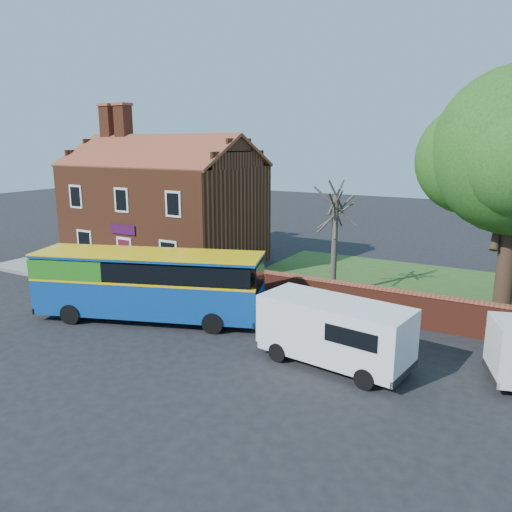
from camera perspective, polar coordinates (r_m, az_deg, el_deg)
The scene contains 9 objects.
ground at distance 22.59m, azimuth -15.09°, elevation -8.45°, with size 120.00×120.00×0.00m, color black.
pavement at distance 31.18m, azimuth -16.87°, elevation -2.51°, with size 18.00×3.50×0.12m, color gray.
kerb at distance 30.06m, azimuth -19.28°, elevation -3.23°, with size 18.00×0.15×0.14m, color slate.
grass_strip at distance 28.94m, azimuth 24.40°, elevation -4.40°, with size 26.00×12.00×0.04m, color #426B28.
shop_building at distance 34.63m, azimuth -10.36°, elevation 5.01°, with size 12.30×8.13×10.50m.
boundary_wall at distance 23.00m, azimuth 23.04°, elevation -6.53°, with size 22.00×0.38×1.60m.
bus at distance 23.50m, azimuth -12.90°, elevation -2.87°, with size 10.67×5.99×3.17m.
van_near at distance 18.62m, azimuth 8.96°, elevation -8.34°, with size 5.78×2.95×2.43m.
bare_tree at distance 26.56m, azimuth 8.96°, elevation 1.79°, with size 2.19×2.61×5.85m.
Camera 1 is at (15.12, -14.72, 8.07)m, focal length 35.00 mm.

